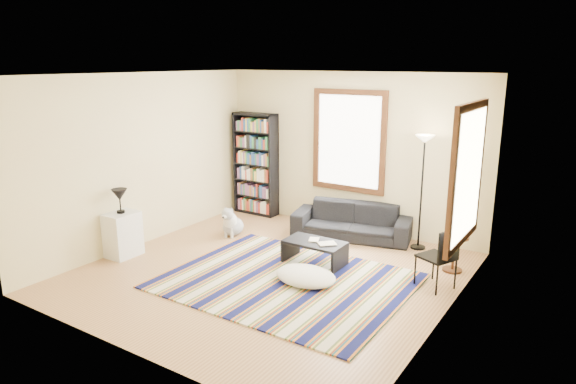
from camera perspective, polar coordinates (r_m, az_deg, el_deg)
The scene contains 21 objects.
floor at distance 7.54m, azimuth -2.10°, elevation -9.30°, with size 5.00×5.00×0.10m, color #B18251.
ceiling at distance 6.90m, azimuth -2.32°, elevation 13.32°, with size 5.00×5.00×0.10m, color white.
wall_back at distance 9.24m, azimuth 6.96°, elevation 4.47°, with size 5.00×0.10×2.80m, color beige.
wall_front at distance 5.28m, azimuth -18.38°, elevation -3.78°, with size 5.00×0.10×2.80m, color beige.
wall_left at distance 8.77m, azimuth -15.99°, elevation 3.48°, with size 0.10×5.00×2.80m, color beige.
wall_right at distance 6.02m, azimuth 18.06°, elevation -1.53°, with size 0.10×5.00×2.80m, color beige.
window_back at distance 9.13m, azimuth 6.78°, elevation 5.63°, with size 1.20×0.06×1.60m, color white.
window_right at distance 6.75m, azimuth 19.34°, elevation 1.79°, with size 0.06×1.20×1.60m, color white.
rug at distance 7.23m, azimuth -0.19°, elevation -9.83°, with size 3.25×2.60×0.02m, color #0D1142.
sofa at distance 8.93m, azimuth 7.12°, elevation -3.20°, with size 0.79×2.01×0.59m, color black.
bookshelf at distance 10.11m, azimuth -3.61°, elevation 3.11°, with size 0.90×0.30×2.00m, color black.
coffee_table at distance 7.76m, azimuth 2.98°, elevation -6.74°, with size 0.90×0.50×0.36m, color black.
book_a at distance 7.75m, azimuth 2.35°, elevation -5.29°, with size 0.20×0.15×0.02m, color beige.
book_b at distance 7.67m, azimuth 4.16°, elevation -5.52°, with size 0.19×0.26×0.02m, color beige.
floor_cushion at distance 7.14m, azimuth 1.98°, elevation -9.30°, with size 0.87×0.65×0.22m, color silver.
floor_lamp at distance 8.43m, azimuth 14.60°, elevation -0.12°, with size 0.30×0.30×1.86m, color black, non-canonical shape.
side_table at distance 7.85m, azimuth 17.90°, elevation -6.51°, with size 0.40×0.40×0.54m, color #472211.
folding_chair at distance 7.19m, azimuth 16.15°, elevation -6.97°, with size 0.42×0.40×0.86m, color black.
white_cabinet at distance 8.42m, azimuth -17.88°, elevation -4.51°, with size 0.38×0.50×0.70m, color silver.
table_lamp at distance 8.26m, azimuth -18.17°, elevation -0.97°, with size 0.24×0.24×0.38m, color black, non-canonical shape.
dog at distance 9.01m, azimuth -6.13°, elevation -3.19°, with size 0.38×0.53×0.53m, color silver, non-canonical shape.
Camera 1 is at (3.98, -5.63, 2.99)m, focal length 32.00 mm.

